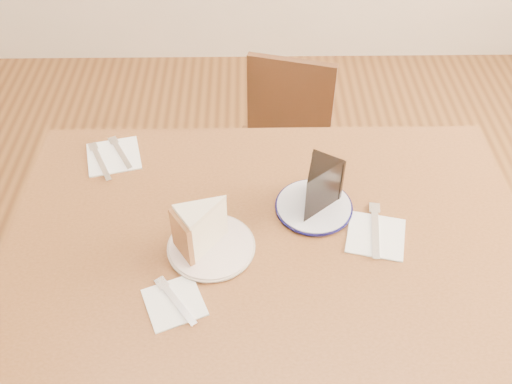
{
  "coord_description": "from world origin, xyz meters",
  "views": [
    {
      "loc": [
        -0.04,
        -0.85,
        1.74
      ],
      "look_at": [
        -0.03,
        0.1,
        0.8
      ],
      "focal_mm": 40.0,
      "sensor_mm": 36.0,
      "label": 1
    }
  ],
  "objects_px": {
    "table": "(267,264)",
    "chocolate_cake": "(316,191)",
    "carrot_cake": "(206,226)",
    "chair_far": "(281,155)",
    "plate_cream": "(211,247)",
    "plate_navy": "(314,207)"
  },
  "relations": [
    {
      "from": "plate_navy",
      "to": "chocolate_cake",
      "type": "distance_m",
      "value": 0.06
    },
    {
      "from": "plate_cream",
      "to": "chair_far",
      "type": "bearing_deg",
      "value": 74.23
    },
    {
      "from": "table",
      "to": "chair_far",
      "type": "height_order",
      "value": "table"
    },
    {
      "from": "plate_navy",
      "to": "carrot_cake",
      "type": "bearing_deg",
      "value": -155.92
    },
    {
      "from": "carrot_cake",
      "to": "chocolate_cake",
      "type": "height_order",
      "value": "chocolate_cake"
    },
    {
      "from": "chocolate_cake",
      "to": "plate_cream",
      "type": "bearing_deg",
      "value": 56.62
    },
    {
      "from": "plate_cream",
      "to": "plate_navy",
      "type": "bearing_deg",
      "value": 26.69
    },
    {
      "from": "chair_far",
      "to": "plate_navy",
      "type": "bearing_deg",
      "value": 109.26
    },
    {
      "from": "table",
      "to": "chocolate_cake",
      "type": "relative_size",
      "value": 10.65
    },
    {
      "from": "chocolate_cake",
      "to": "carrot_cake",
      "type": "bearing_deg",
      "value": 54.0
    },
    {
      "from": "table",
      "to": "carrot_cake",
      "type": "height_order",
      "value": "carrot_cake"
    },
    {
      "from": "table",
      "to": "carrot_cake",
      "type": "distance_m",
      "value": 0.22
    },
    {
      "from": "plate_navy",
      "to": "chocolate_cake",
      "type": "height_order",
      "value": "chocolate_cake"
    },
    {
      "from": "chair_far",
      "to": "plate_navy",
      "type": "height_order",
      "value": "plate_navy"
    },
    {
      "from": "chair_far",
      "to": "carrot_cake",
      "type": "xyz_separation_m",
      "value": [
        -0.21,
        -0.7,
        0.41
      ]
    },
    {
      "from": "chair_far",
      "to": "carrot_cake",
      "type": "distance_m",
      "value": 0.84
    },
    {
      "from": "plate_cream",
      "to": "chocolate_cake",
      "type": "height_order",
      "value": "chocolate_cake"
    },
    {
      "from": "plate_cream",
      "to": "plate_navy",
      "type": "relative_size",
      "value": 1.07
    },
    {
      "from": "plate_cream",
      "to": "chocolate_cake",
      "type": "distance_m",
      "value": 0.27
    },
    {
      "from": "chair_far",
      "to": "plate_cream",
      "type": "xyz_separation_m",
      "value": [
        -0.2,
        -0.71,
        0.35
      ]
    },
    {
      "from": "plate_cream",
      "to": "carrot_cake",
      "type": "distance_m",
      "value": 0.06
    },
    {
      "from": "table",
      "to": "plate_cream",
      "type": "xyz_separation_m",
      "value": [
        -0.13,
        -0.03,
        0.1
      ]
    }
  ]
}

